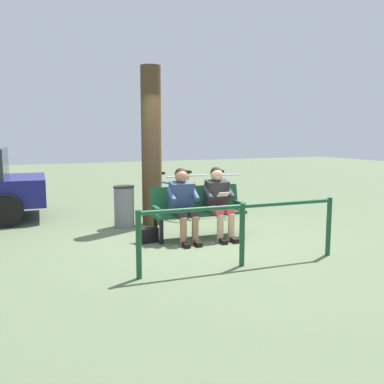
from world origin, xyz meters
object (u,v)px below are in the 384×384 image
object	(u,v)px
bench	(197,208)
bicycle_black	(191,197)
person_reading	(219,199)
bicycle_purple	(166,199)
person_companion	(183,201)
bicycle_orange	(223,196)
handbag	(149,235)
litter_bin	(124,206)
tree_trunk	(151,147)

from	to	relation	value
bench	bicycle_black	xyz separation A→B (m)	(-0.79, -2.09, -0.15)
person_reading	bicycle_purple	distance (m)	2.26
person_reading	person_companion	xyz separation A→B (m)	(0.64, -0.03, -0.00)
person_companion	bicycle_orange	distance (m)	2.79
handbag	bench	bearing A→B (deg)	-177.76
person_companion	bicycle_black	distance (m)	2.52
person_companion	litter_bin	world-z (taller)	person_companion
handbag	bicycle_purple	bearing A→B (deg)	-116.96
person_reading	tree_trunk	xyz separation A→B (m)	(0.69, -1.48, 0.85)
person_reading	litter_bin	bearing A→B (deg)	-46.09
tree_trunk	bicycle_purple	size ratio (longest dim) A/B	1.85
bicycle_orange	bicycle_black	world-z (taller)	same
tree_trunk	bicycle_purple	xyz separation A→B (m)	(-0.56, -0.75, -1.16)
tree_trunk	bicycle_black	world-z (taller)	tree_trunk
person_reading	bicycle_purple	size ratio (longest dim) A/B	0.73
handbag	litter_bin	world-z (taller)	litter_bin
bench	tree_trunk	xyz separation A→B (m)	(0.38, -1.30, 1.01)
person_companion	bench	bearing A→B (deg)	-152.79
bicycle_purple	handbag	bearing A→B (deg)	-41.46
litter_bin	bicycle_orange	xyz separation A→B (m)	(-2.46, -0.65, -0.03)
tree_trunk	bicycle_black	size ratio (longest dim) A/B	1.81
person_companion	tree_trunk	distance (m)	1.68
person_reading	bicycle_orange	size ratio (longest dim) A/B	0.72
bench	bicycle_orange	world-z (taller)	bicycle_orange
litter_bin	bicycle_orange	world-z (taller)	bicycle_orange
person_reading	tree_trunk	distance (m)	1.84
person_reading	tree_trunk	world-z (taller)	tree_trunk
bicycle_orange	bicycle_purple	distance (m)	1.35
bicycle_orange	bench	bearing A→B (deg)	-26.65
tree_trunk	bicycle_purple	world-z (taller)	tree_trunk
bench	person_reading	bearing A→B (deg)	152.86
bench	person_companion	xyz separation A→B (m)	(0.33, 0.15, 0.16)
bench	litter_bin	size ratio (longest dim) A/B	2.07
person_reading	bicycle_purple	world-z (taller)	person_reading
litter_bin	bicycle_purple	xyz separation A→B (m)	(-1.12, -0.78, -0.03)
bench	person_reading	world-z (taller)	person_reading
handbag	bicycle_purple	size ratio (longest dim) A/B	0.18
handbag	litter_bin	size ratio (longest dim) A/B	0.38
bicycle_purple	person_companion	bearing A→B (deg)	-27.34
handbag	bicycle_black	bearing A→B (deg)	-128.29
bench	bicycle_purple	distance (m)	2.06
person_reading	person_companion	world-z (taller)	same
bicycle_orange	bicycle_purple	bearing A→B (deg)	-83.81
person_reading	bicycle_black	world-z (taller)	person_reading
bench	handbag	bearing A→B (deg)	5.22
person_reading	litter_bin	size ratio (longest dim) A/B	1.53
handbag	tree_trunk	xyz separation A→B (m)	(-0.51, -1.33, 1.39)
bicycle_orange	bicycle_black	xyz separation A→B (m)	(0.73, -0.16, 0.00)
tree_trunk	bicycle_orange	xyz separation A→B (m)	(-1.90, -0.63, -1.16)
handbag	tree_trunk	distance (m)	1.99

